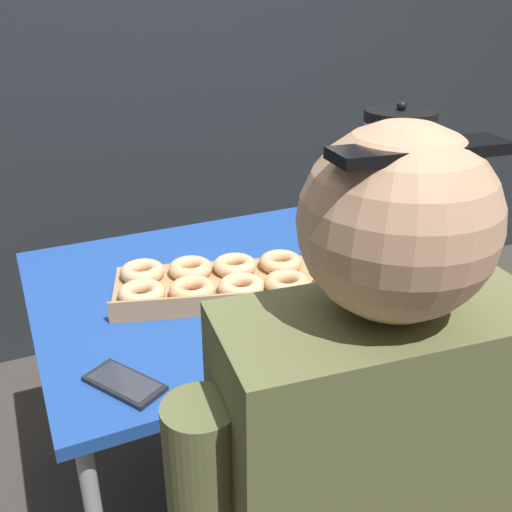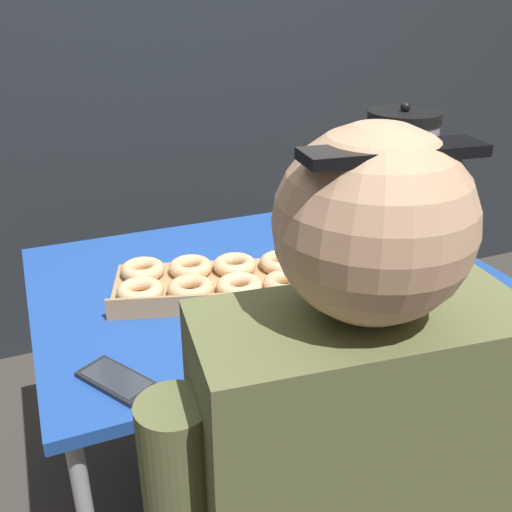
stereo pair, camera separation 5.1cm
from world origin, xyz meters
The scene contains 5 objects.
ground_plane centered at (0.00, 0.00, 0.00)m, with size 12.00×12.00×0.00m, color #3D3833.
folding_table centered at (0.00, 0.00, 0.66)m, with size 1.15×0.83×0.71m.
donut_box centered at (-0.11, -0.03, 0.73)m, with size 0.65×0.42×0.05m.
coffee_urn centered at (0.38, 0.00, 0.90)m, with size 0.19×0.21×0.41m.
cell_phone centered at (-0.44, -0.30, 0.71)m, with size 0.14×0.17×0.01m.
Camera 1 is at (-0.57, -1.18, 1.38)m, focal length 40.00 mm.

